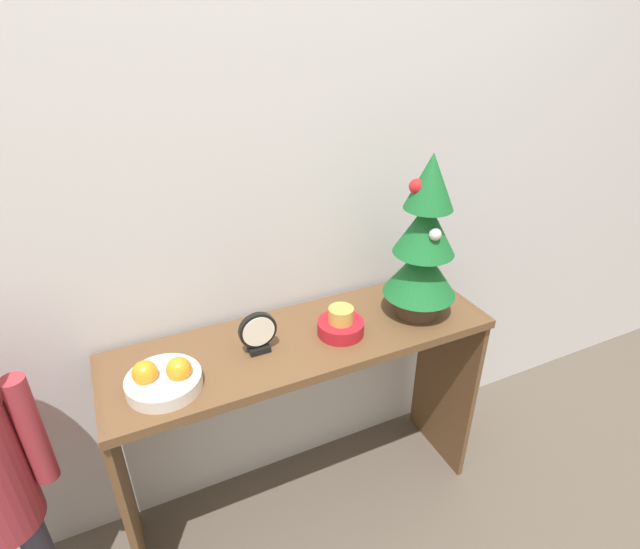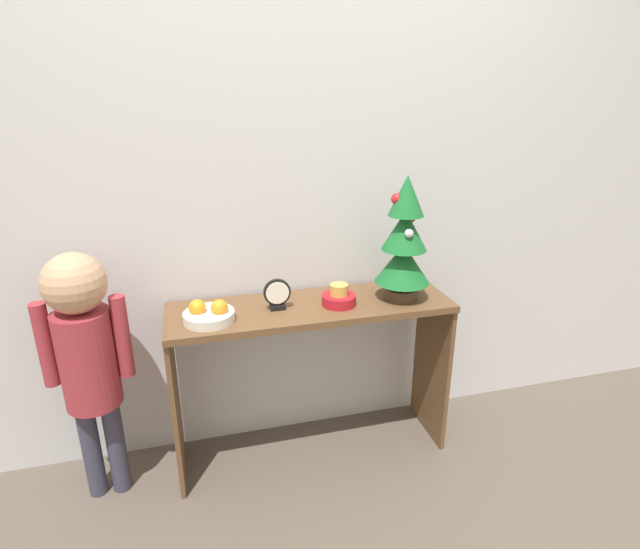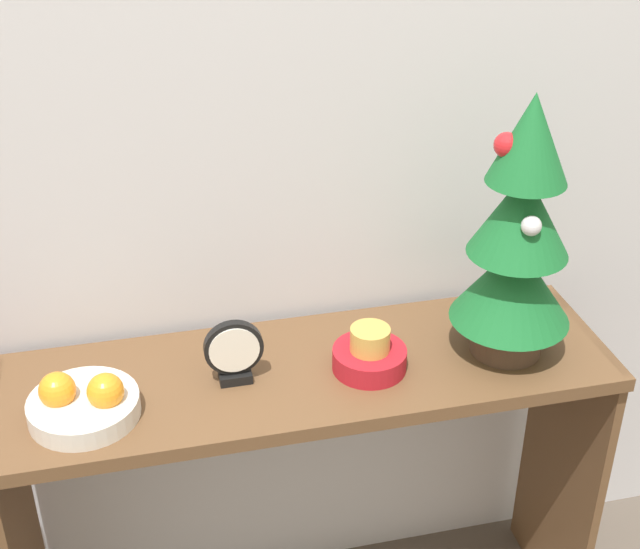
{
  "view_description": "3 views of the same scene",
  "coord_description": "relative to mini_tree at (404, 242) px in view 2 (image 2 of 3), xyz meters",
  "views": [
    {
      "loc": [
        -0.5,
        -1.0,
        1.7
      ],
      "look_at": [
        0.07,
        0.2,
        0.97
      ],
      "focal_mm": 28.0,
      "sensor_mm": 36.0,
      "label": 1
    },
    {
      "loc": [
        -0.48,
        -1.75,
        1.64
      ],
      "look_at": [
        0.04,
        0.19,
        0.9
      ],
      "focal_mm": 28.0,
      "sensor_mm": 36.0,
      "label": 2
    },
    {
      "loc": [
        -0.31,
        -1.23,
        1.82
      ],
      "look_at": [
        0.02,
        0.16,
        1.0
      ],
      "focal_mm": 50.0,
      "sensor_mm": 36.0,
      "label": 3
    }
  ],
  "objects": [
    {
      "name": "ground_plane",
      "position": [
        -0.41,
        -0.15,
        -1.03
      ],
      "size": [
        12.0,
        12.0,
        0.0
      ],
      "primitive_type": "plane",
      "color": "brown"
    },
    {
      "name": "child_figure",
      "position": [
        -1.32,
        0.0,
        -0.32
      ],
      "size": [
        0.34,
        0.23,
        1.08
      ],
      "color": "#38384C",
      "rests_on": "ground_plane"
    },
    {
      "name": "fruit_bowl",
      "position": [
        -0.85,
        -0.02,
        -0.23
      ],
      "size": [
        0.21,
        0.21,
        0.09
      ],
      "color": "silver",
      "rests_on": "console_table"
    },
    {
      "name": "singing_bowl",
      "position": [
        -0.29,
        0.0,
        -0.23
      ],
      "size": [
        0.15,
        0.15,
        0.09
      ],
      "color": "#AD1923",
      "rests_on": "console_table"
    },
    {
      "name": "console_table",
      "position": [
        -0.41,
        0.03,
        -0.43
      ],
      "size": [
        1.24,
        0.37,
        0.77
      ],
      "color": "brown",
      "rests_on": "ground_plane"
    },
    {
      "name": "back_wall",
      "position": [
        -0.41,
        0.27,
        0.22
      ],
      "size": [
        7.0,
        0.05,
        2.5
      ],
      "primitive_type": "cube",
      "color": "silver",
      "rests_on": "ground_plane"
    },
    {
      "name": "desk_clock",
      "position": [
        -0.56,
        0.02,
        -0.19
      ],
      "size": [
        0.12,
        0.04,
        0.14
      ],
      "color": "black",
      "rests_on": "console_table"
    },
    {
      "name": "mini_tree",
      "position": [
        0.0,
        0.0,
        0.0
      ],
      "size": [
        0.24,
        0.24,
        0.55
      ],
      "color": "#4C3828",
      "rests_on": "console_table"
    }
  ]
}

